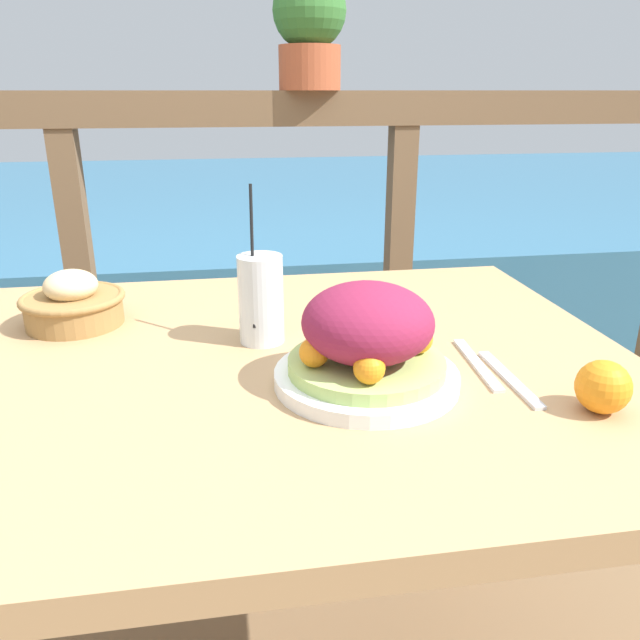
# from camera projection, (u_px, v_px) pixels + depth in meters

# --- Properties ---
(patio_table) EXTENTS (1.10, 0.89, 0.76)m
(patio_table) POSITION_uv_depth(u_px,v_px,m) (274.00, 417.00, 0.97)
(patio_table) COLOR tan
(patio_table) RESTS_ON ground_plane
(railing_fence) EXTENTS (2.80, 0.08, 1.14)m
(railing_fence) POSITION_uv_depth(u_px,v_px,m) (243.00, 217.00, 1.75)
(railing_fence) COLOR brown
(railing_fence) RESTS_ON ground_plane
(sea_backdrop) EXTENTS (12.00, 4.00, 0.52)m
(sea_backdrop) POSITION_uv_depth(u_px,v_px,m) (230.00, 228.00, 4.25)
(sea_backdrop) COLOR teal
(sea_backdrop) RESTS_ON ground_plane
(salad_plate) EXTENTS (0.25, 0.25, 0.14)m
(salad_plate) POSITION_uv_depth(u_px,v_px,m) (367.00, 342.00, 0.83)
(salad_plate) COLOR white
(salad_plate) RESTS_ON patio_table
(drink_glass) EXTENTS (0.07, 0.07, 0.25)m
(drink_glass) POSITION_uv_depth(u_px,v_px,m) (261.00, 299.00, 0.98)
(drink_glass) COLOR silver
(drink_glass) RESTS_ON patio_table
(bread_basket) EXTENTS (0.17, 0.17, 0.10)m
(bread_basket) POSITION_uv_depth(u_px,v_px,m) (73.00, 303.00, 1.06)
(bread_basket) COLOR olive
(bread_basket) RESTS_ON patio_table
(potted_plant) EXTENTS (0.19, 0.19, 0.29)m
(potted_plant) POSITION_uv_depth(u_px,v_px,m) (309.00, 28.00, 1.61)
(potted_plant) COLOR #A34C2D
(potted_plant) RESTS_ON railing_fence
(fork) EXTENTS (0.03, 0.18, 0.00)m
(fork) POSITION_uv_depth(u_px,v_px,m) (477.00, 364.00, 0.91)
(fork) COLOR silver
(fork) RESTS_ON patio_table
(knife) EXTENTS (0.02, 0.18, 0.00)m
(knife) POSITION_uv_depth(u_px,v_px,m) (509.00, 378.00, 0.87)
(knife) COLOR silver
(knife) RESTS_ON patio_table
(orange_near_basket) EXTENTS (0.07, 0.07, 0.07)m
(orange_near_basket) POSITION_uv_depth(u_px,v_px,m) (603.00, 387.00, 0.77)
(orange_near_basket) COLOR orange
(orange_near_basket) RESTS_ON patio_table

